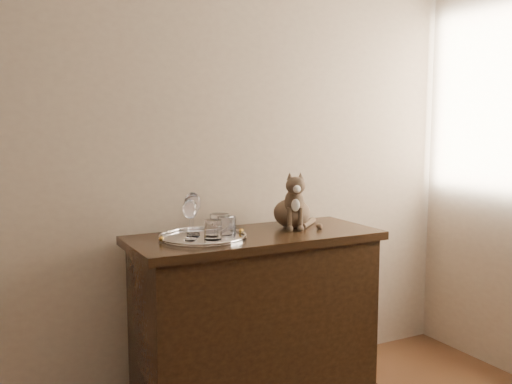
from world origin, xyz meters
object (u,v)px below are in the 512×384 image
at_px(tumbler_a, 227,226).
at_px(tumbler_b, 213,230).
at_px(tumbler_c, 219,225).
at_px(cat, 292,199).
at_px(wine_glass_c, 190,219).
at_px(wine_glass_d, 193,214).
at_px(sideboard, 255,320).
at_px(tray, 203,238).
at_px(wine_glass_b, 193,214).

height_order(tumbler_a, tumbler_b, tumbler_a).
distance_m(tumbler_c, cat, 0.44).
bearing_deg(cat, wine_glass_c, -148.71).
xyz_separation_m(tumbler_a, tumbler_b, (-0.08, -0.03, -0.00)).
bearing_deg(wine_glass_d, sideboard, -9.68).
bearing_deg(tumbler_b, tray, 102.77).
bearing_deg(sideboard, tumbler_a, -168.64).
height_order(tray, tumbler_b, tumbler_b).
bearing_deg(cat, tray, -150.74).
height_order(tumbler_b, cat, cat).
height_order(tumbler_a, cat, cat).
relative_size(wine_glass_c, tumbler_a, 1.94).
relative_size(tray, wine_glass_c, 2.21).
relative_size(wine_glass_b, tumbler_b, 2.15).
bearing_deg(tray, sideboard, -2.37).
bearing_deg(wine_glass_b, tumbler_a, -49.52).
bearing_deg(tray, wine_glass_d, 129.05).
xyz_separation_m(wine_glass_b, tumbler_b, (0.03, -0.16, -0.05)).
relative_size(tray, wine_glass_d, 1.97).
bearing_deg(wine_glass_b, cat, -2.98).
distance_m(tray, wine_glass_c, 0.12).
distance_m(wine_glass_d, tumbler_a, 0.16).
relative_size(wine_glass_c, cat, 0.63).
bearing_deg(wine_glass_b, wine_glass_c, -116.77).
bearing_deg(tumbler_a, sideboard, 11.36).
xyz_separation_m(tray, cat, (0.51, 0.06, 0.14)).
height_order(wine_glass_d, tumbler_c, wine_glass_d).
distance_m(tray, cat, 0.53).
xyz_separation_m(wine_glass_b, tumbler_c, (0.09, -0.09, -0.05)).
height_order(tumbler_b, tumbler_c, tumbler_c).
distance_m(wine_glass_d, cat, 0.54).
relative_size(sideboard, tray, 3.00).
distance_m(sideboard, cat, 0.62).
bearing_deg(wine_glass_c, tray, 22.35).
xyz_separation_m(wine_glass_c, tumbler_c, (0.15, 0.03, -0.04)).
bearing_deg(wine_glass_d, wine_glass_b, 67.28).
xyz_separation_m(tumbler_a, tumbler_c, (-0.02, 0.04, 0.00)).
height_order(wine_glass_b, wine_glass_c, wine_glass_b).
xyz_separation_m(sideboard, wine_glass_b, (-0.28, 0.10, 0.53)).
bearing_deg(tumbler_a, wine_glass_b, 130.48).
distance_m(wine_glass_c, cat, 0.59).
relative_size(wine_glass_b, tumbler_c, 1.90).
bearing_deg(cat, wine_glass_d, -155.30).
height_order(wine_glass_c, tumbler_b, wine_glass_c).
bearing_deg(sideboard, wine_glass_d, 170.32).
distance_m(wine_glass_b, wine_glass_c, 0.13).
xyz_separation_m(tumbler_a, cat, (0.41, 0.10, 0.09)).
distance_m(tumbler_a, cat, 0.43).
height_order(tray, wine_glass_d, wine_glass_d).
bearing_deg(tray, tumbler_b, -77.23).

